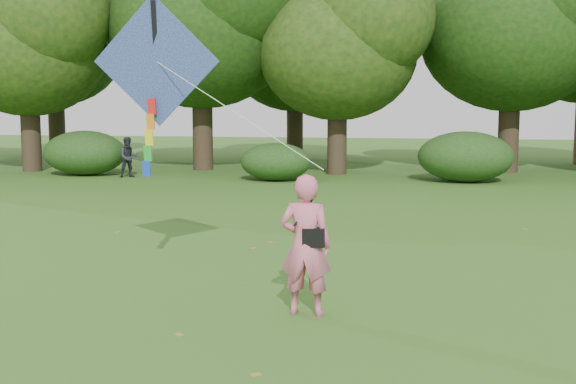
# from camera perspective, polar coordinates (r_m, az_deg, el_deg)

# --- Properties ---
(ground) EXTENTS (100.00, 100.00, 0.00)m
(ground) POSITION_cam_1_polar(r_m,az_deg,el_deg) (9.94, 2.96, -10.15)
(ground) COLOR #265114
(ground) RESTS_ON ground
(man_kite_flyer) EXTENTS (0.74, 0.51, 1.97)m
(man_kite_flyer) POSITION_cam_1_polar(r_m,az_deg,el_deg) (9.99, 1.40, -4.21)
(man_kite_flyer) COLOR #DA6684
(man_kite_flyer) RESTS_ON ground
(bystander_left) EXTENTS (0.97, 0.92, 1.59)m
(bystander_left) POSITION_cam_1_polar(r_m,az_deg,el_deg) (28.95, -12.48, 2.70)
(bystander_left) COLOR #23252F
(bystander_left) RESTS_ON ground
(crossbody_bag) EXTENTS (0.43, 0.20, 0.75)m
(crossbody_bag) POSITION_cam_1_polar(r_m,az_deg,el_deg) (9.92, 2.04, -3.53)
(crossbody_bag) COLOR black
(crossbody_bag) RESTS_ON ground
(flying_kite) EXTENTS (4.05, 1.99, 2.95)m
(flying_kite) POSITION_cam_1_polar(r_m,az_deg,el_deg) (12.13, -10.37, 9.86)
(flying_kite) COLOR #2766AB
(flying_kite) RESTS_ON ground
(tree_line) EXTENTS (54.70, 15.30, 9.48)m
(tree_line) POSITION_cam_1_polar(r_m,az_deg,el_deg) (32.42, 11.12, 11.70)
(tree_line) COLOR #3A2D1E
(tree_line) RESTS_ON ground
(shrub_band) EXTENTS (39.15, 3.22, 1.88)m
(shrub_band) POSITION_cam_1_polar(r_m,az_deg,el_deg) (27.17, 6.03, 2.68)
(shrub_band) COLOR #264919
(shrub_band) RESTS_ON ground
(fallen_leaves) EXTENTS (9.76, 11.41, 0.01)m
(fallen_leaves) POSITION_cam_1_polar(r_m,az_deg,el_deg) (11.07, 0.02, -8.30)
(fallen_leaves) COLOR olive
(fallen_leaves) RESTS_ON ground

